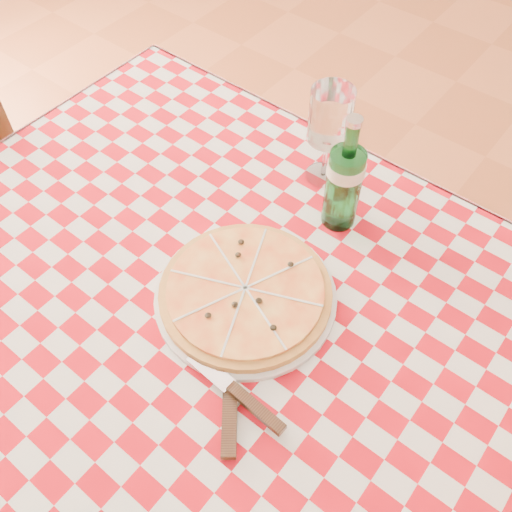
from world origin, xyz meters
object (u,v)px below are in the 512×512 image
(dining_table, at_px, (244,336))
(pizza_plate, at_px, (245,292))
(water_bottle, at_px, (345,174))
(wine_glass, at_px, (328,136))

(dining_table, height_order, pizza_plate, pizza_plate)
(dining_table, distance_m, water_bottle, 0.34)
(water_bottle, bearing_deg, pizza_plate, -95.49)
(pizza_plate, bearing_deg, wine_glass, 101.01)
(pizza_plate, height_order, wine_glass, wine_glass)
(dining_table, bearing_deg, wine_glass, 101.63)
(dining_table, bearing_deg, water_bottle, 86.30)
(pizza_plate, height_order, water_bottle, water_bottle)
(pizza_plate, xyz_separation_m, water_bottle, (0.02, 0.24, 0.10))
(dining_table, distance_m, wine_glass, 0.39)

